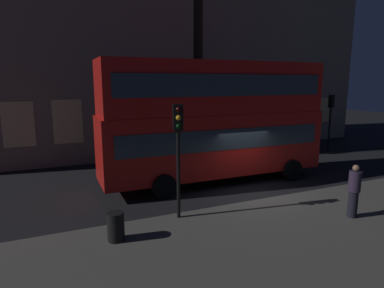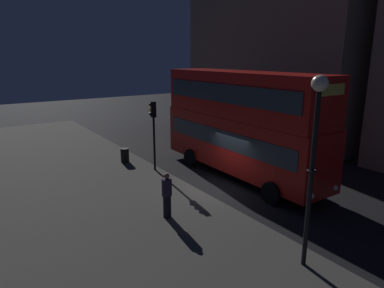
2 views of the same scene
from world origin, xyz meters
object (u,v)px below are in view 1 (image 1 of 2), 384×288
at_px(pedestrian, 354,191).
at_px(litter_bin, 116,226).
at_px(traffic_light_far_side, 330,111).
at_px(double_decker_bus, 215,117).
at_px(traffic_light_near_kerb, 178,137).

relative_size(pedestrian, litter_bin, 2.15).
relative_size(traffic_light_far_side, litter_bin, 4.49).
height_order(double_decker_bus, pedestrian, double_decker_bus).
xyz_separation_m(double_decker_bus, pedestrian, (2.29, -5.78, -2.03)).
xyz_separation_m(traffic_light_near_kerb, pedestrian, (5.43, -2.33, -1.83)).
bearing_deg(pedestrian, traffic_light_near_kerb, 128.61).
bearing_deg(double_decker_bus, traffic_light_near_kerb, -131.82).
xyz_separation_m(double_decker_bus, litter_bin, (-5.40, -4.25, -2.53)).
distance_m(traffic_light_near_kerb, pedestrian, 6.18).
xyz_separation_m(double_decker_bus, traffic_light_near_kerb, (-3.14, -3.45, -0.20)).
bearing_deg(litter_bin, pedestrian, -11.26).
xyz_separation_m(traffic_light_far_side, pedestrian, (-8.14, -8.96, -1.70)).
bearing_deg(double_decker_bus, pedestrian, -67.96).
height_order(double_decker_bus, traffic_light_near_kerb, double_decker_bus).
xyz_separation_m(traffic_light_far_side, litter_bin, (-15.83, -7.43, -2.21)).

